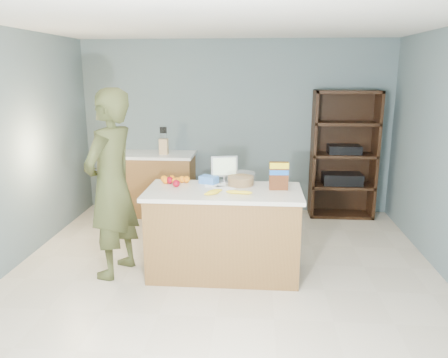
# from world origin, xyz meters

# --- Properties ---
(floor) EXTENTS (4.50, 5.00, 0.02)m
(floor) POSITION_xyz_m (0.00, 0.00, 0.00)
(floor) COLOR beige
(floor) RESTS_ON ground
(walls) EXTENTS (4.52, 5.02, 2.51)m
(walls) POSITION_xyz_m (0.00, 0.00, 1.65)
(walls) COLOR slate
(walls) RESTS_ON ground
(counter_peninsula) EXTENTS (1.56, 0.76, 0.90)m
(counter_peninsula) POSITION_xyz_m (0.00, 0.30, 0.42)
(counter_peninsula) COLOR brown
(counter_peninsula) RESTS_ON ground
(back_cabinet) EXTENTS (1.24, 0.62, 0.90)m
(back_cabinet) POSITION_xyz_m (-1.20, 2.20, 0.45)
(back_cabinet) COLOR brown
(back_cabinet) RESTS_ON ground
(shelving_unit) EXTENTS (0.90, 0.40, 1.80)m
(shelving_unit) POSITION_xyz_m (1.55, 2.35, 0.86)
(shelving_unit) COLOR black
(shelving_unit) RESTS_ON ground
(person) EXTENTS (0.63, 0.80, 1.91)m
(person) POSITION_xyz_m (-1.12, 0.22, 0.95)
(person) COLOR #3A3F1F
(person) RESTS_ON ground
(knife_block) EXTENTS (0.12, 0.10, 0.31)m
(knife_block) POSITION_xyz_m (-1.00, 2.15, 1.02)
(knife_block) COLOR tan
(knife_block) RESTS_ON back_cabinet
(envelopes) EXTENTS (0.34, 0.26, 0.00)m
(envelopes) POSITION_xyz_m (-0.05, 0.41, 0.90)
(envelopes) COLOR white
(envelopes) RESTS_ON counter_peninsula
(bananas) EXTENTS (0.47, 0.20, 0.04)m
(bananas) POSITION_xyz_m (0.04, 0.15, 0.92)
(bananas) COLOR yellow
(bananas) RESTS_ON counter_peninsula
(apples) EXTENTS (0.17, 0.20, 0.08)m
(apples) POSITION_xyz_m (-0.54, 0.43, 0.94)
(apples) COLOR maroon
(apples) RESTS_ON counter_peninsula
(oranges) EXTENTS (0.32, 0.18, 0.07)m
(oranges) POSITION_xyz_m (-0.54, 0.53, 0.94)
(oranges) COLOR orange
(oranges) RESTS_ON counter_peninsula
(blue_carton) EXTENTS (0.21, 0.18, 0.08)m
(blue_carton) POSITION_xyz_m (-0.18, 0.55, 0.94)
(blue_carton) COLOR blue
(blue_carton) RESTS_ON counter_peninsula
(salad_bowl) EXTENTS (0.30, 0.30, 0.13)m
(salad_bowl) POSITION_xyz_m (0.16, 0.51, 0.96)
(salad_bowl) COLOR #267219
(salad_bowl) RESTS_ON counter_peninsula
(tv) EXTENTS (0.28, 0.12, 0.28)m
(tv) POSITION_xyz_m (-0.02, 0.63, 1.06)
(tv) COLOR silver
(tv) RESTS_ON counter_peninsula
(cereal_box) EXTENTS (0.19, 0.08, 0.28)m
(cereal_box) POSITION_xyz_m (0.55, 0.35, 1.06)
(cereal_box) COLOR #592B14
(cereal_box) RESTS_ON counter_peninsula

